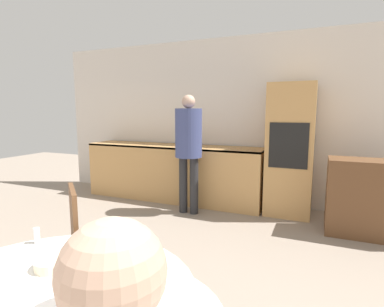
% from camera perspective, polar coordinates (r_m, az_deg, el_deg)
% --- Properties ---
extents(wall_back, '(6.92, 0.05, 2.60)m').
position_cam_1_polar(wall_back, '(4.81, 10.40, 6.09)').
color(wall_back, silver).
rests_on(wall_back, ground_plane).
extents(kitchen_counter, '(2.96, 0.60, 0.90)m').
position_cam_1_polar(kitchen_counter, '(4.96, -3.62, -3.45)').
color(kitchen_counter, tan).
rests_on(kitchen_counter, ground_plane).
extents(oven_unit, '(0.62, 0.59, 1.83)m').
position_cam_1_polar(oven_unit, '(4.40, 18.18, 0.64)').
color(oven_unit, tan).
rests_on(oven_unit, ground_plane).
extents(sideboard, '(1.01, 0.45, 0.90)m').
position_cam_1_polar(sideboard, '(4.07, 31.36, -7.39)').
color(sideboard, brown).
rests_on(sideboard, ground_plane).
extents(chair_far_left, '(0.56, 0.56, 0.94)m').
position_cam_1_polar(chair_far_left, '(2.28, -23.74, -16.43)').
color(chair_far_left, brown).
rests_on(chair_far_left, ground_plane).
extents(person_standing, '(0.37, 0.37, 1.68)m').
position_cam_1_polar(person_standing, '(4.19, -0.66, 2.33)').
color(person_standing, '#262628').
rests_on(person_standing, ground_plane).
extents(bowl_near, '(0.16, 0.16, 0.04)m').
position_cam_1_polar(bowl_near, '(1.61, -24.92, -18.38)').
color(bowl_near, beige).
rests_on(bowl_near, dining_table).
extents(bowl_far, '(0.18, 0.18, 0.05)m').
position_cam_1_polar(bowl_far, '(1.40, -16.27, -22.14)').
color(bowl_far, silver).
rests_on(bowl_far, dining_table).
extents(salt_shaker, '(0.03, 0.03, 0.09)m').
position_cam_1_polar(salt_shaker, '(1.90, -27.46, -13.67)').
color(salt_shaker, white).
rests_on(salt_shaker, dining_table).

